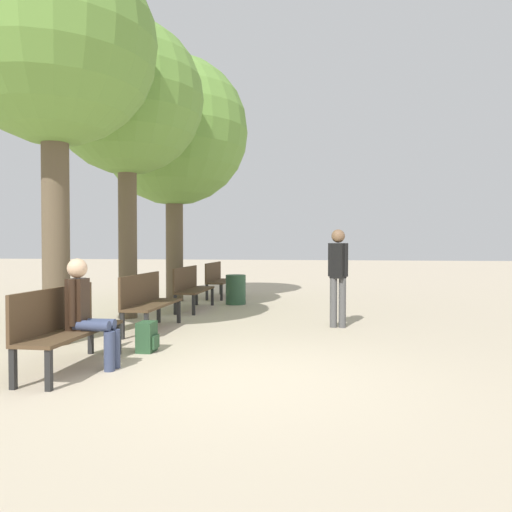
% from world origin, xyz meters
% --- Properties ---
extents(ground_plane, '(80.00, 80.00, 0.00)m').
position_xyz_m(ground_plane, '(0.00, 0.00, 0.00)').
color(ground_plane, '#B7A88E').
extents(bench_row_0, '(0.48, 1.74, 0.96)m').
position_xyz_m(bench_row_0, '(-1.99, 0.03, 0.55)').
color(bench_row_0, '#4C3823').
rests_on(bench_row_0, ground_plane).
extents(bench_row_1, '(0.48, 1.74, 0.96)m').
position_xyz_m(bench_row_1, '(-1.99, 2.71, 0.55)').
color(bench_row_1, '#4C3823').
rests_on(bench_row_1, ground_plane).
extents(bench_row_2, '(0.48, 1.74, 0.96)m').
position_xyz_m(bench_row_2, '(-1.99, 5.38, 0.55)').
color(bench_row_2, '#4C3823').
rests_on(bench_row_2, ground_plane).
extents(bench_row_3, '(0.48, 1.74, 0.96)m').
position_xyz_m(bench_row_3, '(-1.99, 8.05, 0.55)').
color(bench_row_3, '#4C3823').
rests_on(bench_row_3, ground_plane).
extents(tree_row_0, '(2.96, 2.96, 5.87)m').
position_xyz_m(tree_row_0, '(-2.88, 1.40, 4.34)').
color(tree_row_0, brown).
rests_on(tree_row_0, ground_plane).
extents(tree_row_1, '(3.02, 3.02, 5.86)m').
position_xyz_m(tree_row_1, '(-2.88, 4.01, 4.31)').
color(tree_row_1, brown).
rests_on(tree_row_1, ground_plane).
extents(tree_row_2, '(3.79, 3.79, 6.26)m').
position_xyz_m(tree_row_2, '(-2.88, 7.02, 4.33)').
color(tree_row_2, brown).
rests_on(tree_row_2, ground_plane).
extents(person_seated, '(0.60, 0.34, 1.30)m').
position_xyz_m(person_seated, '(-1.74, 0.11, 0.69)').
color(person_seated, '#384260').
rests_on(person_seated, ground_plane).
extents(backpack, '(0.25, 0.30, 0.41)m').
position_xyz_m(backpack, '(-1.38, 1.08, 0.20)').
color(backpack, '#284C2D').
rests_on(backpack, ground_plane).
extents(pedestrian_near, '(0.35, 0.28, 1.72)m').
position_xyz_m(pedestrian_near, '(1.23, 3.46, 0.99)').
color(pedestrian_near, '#4C4C4C').
rests_on(pedestrian_near, ground_plane).
extents(trash_bin, '(0.49, 0.49, 0.72)m').
position_xyz_m(trash_bin, '(-1.18, 6.52, 0.36)').
color(trash_bin, '#2D5138').
rests_on(trash_bin, ground_plane).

